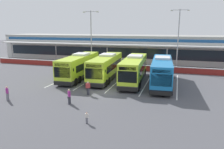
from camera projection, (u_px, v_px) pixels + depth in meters
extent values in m
plane|color=#4C4C51|center=(106.00, 92.00, 26.23)|extent=(200.00, 200.00, 0.00)
cube|color=silver|center=(142.00, 49.00, 50.84)|extent=(70.00, 10.00, 5.50)
cube|color=#19232D|center=(138.00, 53.00, 46.25)|extent=(66.00, 0.08, 2.20)
cube|color=navy|center=(138.00, 40.00, 45.63)|extent=(68.00, 0.08, 0.60)
cube|color=beige|center=(137.00, 45.00, 44.46)|extent=(67.00, 3.00, 0.24)
cube|color=gray|center=(142.00, 36.00, 50.20)|extent=(70.00, 10.00, 0.50)
cylinder|color=#999999|center=(12.00, 51.00, 52.67)|extent=(0.20, 0.20, 4.20)
cylinder|color=#999999|center=(56.00, 53.00, 49.12)|extent=(0.20, 0.20, 4.20)
cylinder|color=#999999|center=(107.00, 55.00, 45.57)|extent=(0.20, 0.20, 4.20)
cylinder|color=#999999|center=(167.00, 57.00, 42.02)|extent=(0.20, 0.20, 4.20)
cube|color=maroon|center=(131.00, 68.00, 39.66)|extent=(60.00, 0.36, 1.00)
cube|color=#B2B2B2|center=(131.00, 65.00, 39.54)|extent=(60.00, 0.40, 0.10)
cube|color=#B7DB2D|center=(79.00, 66.00, 33.49)|extent=(3.28, 12.13, 3.19)
cube|color=#333333|center=(80.00, 74.00, 33.77)|extent=(3.30, 12.15, 0.56)
cube|color=black|center=(80.00, 64.00, 33.82)|extent=(3.16, 9.74, 0.96)
cube|color=black|center=(62.00, 72.00, 27.81)|extent=(2.31, 0.24, 1.40)
cube|color=black|center=(62.00, 65.00, 27.59)|extent=(2.05, 0.21, 0.40)
cube|color=silver|center=(82.00, 54.00, 34.07)|extent=(2.22, 2.92, 0.28)
cube|color=black|center=(62.00, 84.00, 28.03)|extent=(2.46, 0.31, 0.44)
cube|color=black|center=(74.00, 70.00, 27.74)|extent=(0.09, 0.12, 0.36)
cube|color=black|center=(53.00, 69.00, 28.40)|extent=(0.09, 0.12, 0.36)
cylinder|color=black|center=(96.00, 69.00, 37.88)|extent=(0.38, 1.06, 1.04)
cylinder|color=black|center=(83.00, 69.00, 38.43)|extent=(0.38, 1.06, 1.04)
cylinder|color=black|center=(79.00, 80.00, 30.48)|extent=(0.38, 1.06, 1.04)
cylinder|color=black|center=(64.00, 79.00, 31.03)|extent=(0.38, 1.06, 1.04)
cylinder|color=black|center=(75.00, 82.00, 29.15)|extent=(0.38, 1.06, 1.04)
cylinder|color=black|center=(59.00, 81.00, 29.70)|extent=(0.38, 1.06, 1.04)
cube|color=#B7DB2D|center=(106.00, 67.00, 32.72)|extent=(3.28, 12.13, 3.19)
cube|color=#333333|center=(106.00, 75.00, 33.00)|extent=(3.30, 12.15, 0.56)
cube|color=black|center=(107.00, 65.00, 33.04)|extent=(3.16, 9.74, 0.96)
cube|color=black|center=(94.00, 74.00, 27.04)|extent=(2.31, 0.24, 1.40)
cube|color=black|center=(94.00, 66.00, 26.81)|extent=(2.05, 0.21, 0.40)
cube|color=silver|center=(108.00, 55.00, 33.29)|extent=(2.22, 2.92, 0.28)
cube|color=black|center=(94.00, 85.00, 27.26)|extent=(2.46, 0.31, 0.44)
cube|color=black|center=(106.00, 71.00, 26.96)|extent=(0.09, 0.12, 0.36)
cube|color=black|center=(84.00, 70.00, 27.63)|extent=(0.09, 0.12, 0.36)
cylinder|color=black|center=(120.00, 70.00, 37.11)|extent=(0.38, 1.06, 1.04)
cylinder|color=black|center=(106.00, 70.00, 37.66)|extent=(0.38, 1.06, 1.04)
cylinder|color=black|center=(108.00, 81.00, 29.70)|extent=(0.38, 1.06, 1.04)
cylinder|color=black|center=(92.00, 80.00, 30.25)|extent=(0.38, 1.06, 1.04)
cylinder|color=black|center=(106.00, 83.00, 28.38)|extent=(0.38, 1.06, 1.04)
cylinder|color=black|center=(89.00, 82.00, 28.92)|extent=(0.38, 1.06, 1.04)
cube|color=#B7DB2D|center=(134.00, 69.00, 31.02)|extent=(3.28, 12.13, 3.19)
cube|color=#333333|center=(134.00, 78.00, 31.30)|extent=(3.30, 12.15, 0.56)
cube|color=black|center=(134.00, 67.00, 31.35)|extent=(3.16, 9.74, 0.96)
cube|color=black|center=(127.00, 77.00, 25.34)|extent=(2.31, 0.24, 1.40)
cube|color=black|center=(127.00, 69.00, 25.11)|extent=(2.05, 0.21, 0.40)
cube|color=silver|center=(135.00, 56.00, 31.59)|extent=(2.22, 2.92, 0.28)
cube|color=black|center=(127.00, 89.00, 25.56)|extent=(2.46, 0.31, 0.44)
cube|color=black|center=(140.00, 74.00, 25.26)|extent=(0.09, 0.12, 0.36)
cube|color=black|center=(116.00, 73.00, 25.93)|extent=(0.09, 0.12, 0.36)
cylinder|color=black|center=(145.00, 72.00, 35.41)|extent=(0.38, 1.06, 1.04)
cylinder|color=black|center=(131.00, 72.00, 35.96)|extent=(0.38, 1.06, 1.04)
cylinder|color=black|center=(140.00, 84.00, 28.01)|extent=(0.38, 1.06, 1.04)
cylinder|color=black|center=(122.00, 83.00, 28.55)|extent=(0.38, 1.06, 1.04)
cylinder|color=black|center=(138.00, 87.00, 26.68)|extent=(0.38, 1.06, 1.04)
cylinder|color=black|center=(120.00, 86.00, 27.22)|extent=(0.38, 1.06, 1.04)
cube|color=#1972B7|center=(162.00, 71.00, 29.42)|extent=(3.28, 12.13, 3.19)
cube|color=black|center=(161.00, 80.00, 29.70)|extent=(3.30, 12.15, 0.56)
cube|color=black|center=(162.00, 69.00, 29.75)|extent=(3.16, 9.74, 0.96)
cube|color=black|center=(161.00, 80.00, 23.74)|extent=(2.31, 0.24, 1.40)
cube|color=black|center=(162.00, 71.00, 23.52)|extent=(2.05, 0.21, 0.40)
cube|color=silver|center=(163.00, 58.00, 30.00)|extent=(2.22, 2.92, 0.28)
cube|color=black|center=(161.00, 93.00, 23.96)|extent=(2.46, 0.31, 0.44)
cube|color=black|center=(175.00, 77.00, 23.67)|extent=(0.09, 0.12, 0.36)
cube|color=black|center=(148.00, 76.00, 24.33)|extent=(0.09, 0.12, 0.36)
cylinder|color=black|center=(169.00, 74.00, 33.81)|extent=(0.38, 1.06, 1.04)
cylinder|color=black|center=(154.00, 74.00, 34.36)|extent=(0.38, 1.06, 1.04)
cylinder|color=black|center=(171.00, 88.00, 26.41)|extent=(0.38, 1.06, 1.04)
cylinder|color=black|center=(151.00, 86.00, 26.96)|extent=(0.38, 1.06, 1.04)
cylinder|color=black|center=(171.00, 91.00, 25.08)|extent=(0.38, 1.06, 1.04)
cylinder|color=black|center=(151.00, 89.00, 25.63)|extent=(0.38, 1.06, 1.04)
cube|color=silver|center=(68.00, 77.00, 34.23)|extent=(0.14, 13.00, 0.01)
cube|color=silver|center=(92.00, 79.00, 33.03)|extent=(0.14, 13.00, 0.01)
cube|color=silver|center=(119.00, 81.00, 31.83)|extent=(0.14, 13.00, 0.01)
cube|color=silver|center=(147.00, 83.00, 30.62)|extent=(0.14, 13.00, 0.01)
cube|color=silver|center=(177.00, 85.00, 29.42)|extent=(0.14, 13.00, 0.01)
cube|color=#33333D|center=(70.00, 100.00, 22.21)|extent=(0.23, 0.22, 0.84)
cube|color=#33333D|center=(69.00, 100.00, 22.02)|extent=(0.23, 0.22, 0.84)
cube|color=#A32D89|center=(69.00, 94.00, 21.97)|extent=(0.39, 0.40, 0.56)
cube|color=#A32D89|center=(69.00, 93.00, 22.17)|extent=(0.13, 0.13, 0.54)
cube|color=#A32D89|center=(70.00, 95.00, 21.78)|extent=(0.13, 0.13, 0.54)
sphere|color=#DBB293|center=(69.00, 90.00, 21.88)|extent=(0.22, 0.22, 0.22)
cube|color=black|center=(69.00, 97.00, 22.34)|extent=(0.29, 0.28, 0.22)
cylinder|color=black|center=(69.00, 96.00, 22.30)|extent=(0.02, 0.02, 0.16)
cube|color=slate|center=(8.00, 97.00, 23.28)|extent=(0.21, 0.23, 0.84)
cube|color=slate|center=(7.00, 97.00, 23.08)|extent=(0.21, 0.23, 0.84)
cube|color=#A32D89|center=(7.00, 91.00, 23.03)|extent=(0.40, 0.37, 0.56)
cube|color=#A32D89|center=(6.00, 90.00, 23.20)|extent=(0.13, 0.13, 0.54)
cube|color=#A32D89|center=(8.00, 91.00, 22.87)|extent=(0.13, 0.13, 0.54)
sphere|color=#DBB293|center=(7.00, 87.00, 22.94)|extent=(0.22, 0.22, 0.22)
cube|color=slate|center=(86.00, 120.00, 17.69)|extent=(0.10, 0.12, 0.52)
cube|color=slate|center=(87.00, 121.00, 17.60)|extent=(0.10, 0.12, 0.52)
cube|color=silver|center=(87.00, 116.00, 17.55)|extent=(0.23, 0.17, 0.35)
cube|color=silver|center=(85.00, 116.00, 17.57)|extent=(0.07, 0.07, 0.33)
cube|color=silver|center=(88.00, 116.00, 17.54)|extent=(0.07, 0.07, 0.33)
sphere|color=tan|center=(87.00, 113.00, 17.50)|extent=(0.14, 0.14, 0.14)
cube|color=#33333D|center=(87.00, 91.00, 25.19)|extent=(0.20, 0.22, 0.84)
cube|color=#33333D|center=(89.00, 92.00, 25.09)|extent=(0.20, 0.22, 0.84)
cube|color=#B23838|center=(88.00, 86.00, 24.99)|extent=(0.40, 0.34, 0.56)
cube|color=#B23838|center=(86.00, 86.00, 24.97)|extent=(0.12, 0.13, 0.54)
cube|color=#B23838|center=(90.00, 86.00, 25.02)|extent=(0.12, 0.13, 0.54)
sphere|color=#DBB293|center=(88.00, 82.00, 24.90)|extent=(0.22, 0.22, 0.22)
cylinder|color=#9E9EA3|center=(91.00, 39.00, 42.60)|extent=(0.20, 0.20, 11.00)
cylinder|color=#9E9EA3|center=(91.00, 11.00, 41.45)|extent=(2.80, 0.10, 0.10)
cube|color=silver|center=(84.00, 12.00, 41.87)|extent=(0.44, 0.28, 0.20)
cube|color=silver|center=(97.00, 12.00, 41.07)|extent=(0.44, 0.28, 0.20)
cylinder|color=#9E9EA3|center=(178.00, 40.00, 38.85)|extent=(0.20, 0.20, 11.00)
cylinder|color=#9E9EA3|center=(180.00, 10.00, 37.70)|extent=(2.80, 0.10, 0.10)
cube|color=silver|center=(172.00, 11.00, 38.12)|extent=(0.44, 0.28, 0.20)
cube|color=silver|center=(188.00, 10.00, 37.32)|extent=(0.44, 0.28, 0.20)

